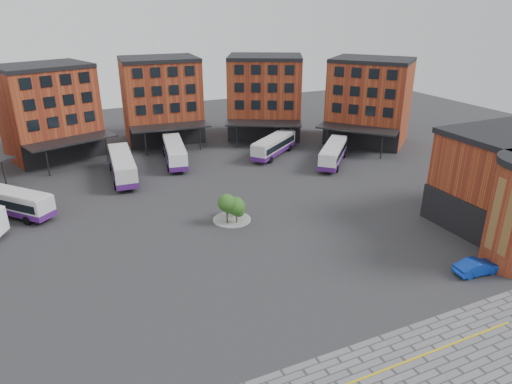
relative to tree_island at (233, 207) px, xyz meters
name	(u,v)px	position (x,y,z in m)	size (l,w,h in m)	color
ground	(260,276)	(-1.99, -11.52, -1.88)	(160.00, 160.00, 0.00)	#28282B
yellow_line	(374,374)	(0.01, -25.52, -1.85)	(26.00, 0.15, 0.02)	gold
main_building	(126,116)	(-6.77, 26.73, 5.34)	(94.14, 42.48, 14.60)	#974020
tree_island	(233,207)	(0.00, 0.00, 0.00)	(4.40, 4.40, 3.58)	gray
bus_b	(11,202)	(-22.96, 12.43, -0.17)	(9.45, 10.06, 3.16)	silver
bus_c	(122,166)	(-9.05, 19.52, 0.04)	(3.83, 12.80, 3.56)	silver
bus_d	(175,152)	(-0.55, 23.11, -0.06)	(4.66, 12.22, 3.36)	white
bus_e	(274,145)	(15.18, 20.08, -0.16)	(10.57, 8.91, 3.18)	silver
bus_f	(333,153)	(21.71, 12.60, -0.15)	(9.63, 10.09, 3.20)	white
blue_car	(477,267)	(16.41, -19.35, -1.17)	(1.52, 4.37, 1.44)	#0D36B5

